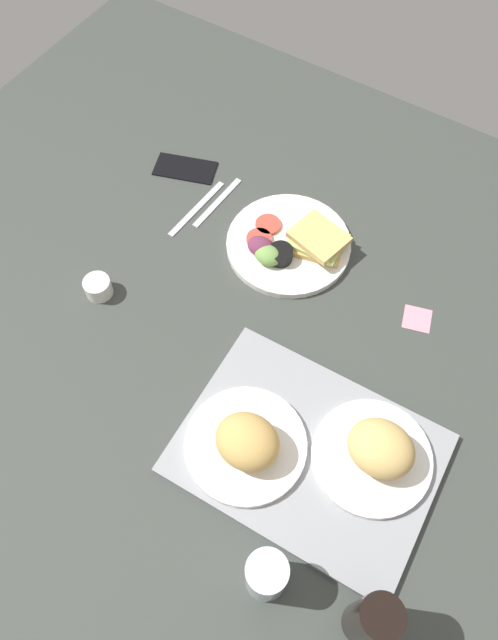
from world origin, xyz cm
name	(u,v)px	position (x,y,z in cm)	size (l,w,h in cm)	color
ground_plane	(265,327)	(0.00, 0.00, -1.50)	(190.00, 150.00, 3.00)	#383D38
serving_tray	(307,453)	(-20.65, 19.23, 0.80)	(45.00, 33.00, 1.60)	gray
bread_plate_near	(377,452)	(-31.04, 13.91, 5.13)	(21.41, 21.41, 9.44)	white
bread_plate_far	(247,443)	(-11.10, 24.54, 4.95)	(21.99, 21.99, 9.27)	white
plate_with_salad	(290,244)	(5.13, -18.79, 1.77)	(27.11, 27.11, 5.40)	white
drinking_glass	(266,575)	(-25.18, 41.11, 6.03)	(6.68, 6.68, 12.06)	silver
soda_bottle	(371,620)	(-41.40, 38.45, 9.08)	(6.40, 6.40, 18.16)	black
espresso_cup	(98,287)	(33.16, 12.08, 2.00)	(5.60, 5.60, 4.00)	silver
fork	(217,202)	(25.80, -21.21, 0.25)	(17.00, 1.40, 0.50)	#B7B7BC
knife	(197,208)	(28.80, -17.21, 0.25)	(19.00, 1.40, 0.50)	#B7B7BC
cell_phone	(185,168)	(38.04, -25.73, 0.40)	(14.40, 7.20, 0.80)	black
sticky_note	(417,319)	(-25.73, -17.45, 0.06)	(5.60, 5.60, 0.12)	pink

